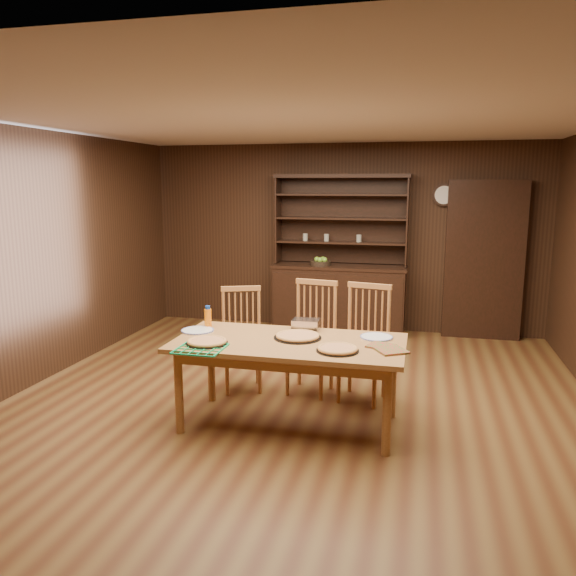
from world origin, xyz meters
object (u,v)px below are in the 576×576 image
(chair_right, at_px, (365,338))
(juice_bottle, at_px, (208,317))
(dining_table, at_px, (289,350))
(chair_center, at_px, (313,333))
(chair_left, at_px, (242,335))
(china_hutch, at_px, (339,290))

(chair_right, height_order, juice_bottle, chair_right)
(dining_table, height_order, juice_bottle, juice_bottle)
(dining_table, bearing_deg, chair_center, 87.87)
(chair_left, height_order, juice_bottle, chair_left)
(china_hutch, height_order, chair_center, china_hutch)
(dining_table, distance_m, juice_bottle, 0.88)
(chair_center, relative_size, juice_bottle, 5.47)
(china_hutch, distance_m, chair_right, 2.48)
(china_hutch, relative_size, dining_table, 1.13)
(chair_center, height_order, chair_right, chair_right)
(china_hutch, bearing_deg, chair_left, -104.85)
(china_hutch, height_order, chair_left, china_hutch)
(dining_table, height_order, chair_left, chair_left)
(chair_right, bearing_deg, chair_center, -178.02)
(china_hutch, xyz_separation_m, chair_center, (0.08, -2.31, -0.01))
(chair_right, bearing_deg, china_hutch, 115.72)
(china_hutch, relative_size, juice_bottle, 10.73)
(chair_right, bearing_deg, dining_table, -113.72)
(chair_left, bearing_deg, china_hutch, 54.20)
(chair_center, bearing_deg, chair_right, -1.03)
(chair_right, xyz_separation_m, juice_bottle, (-1.39, -0.53, 0.25))
(china_hutch, xyz_separation_m, dining_table, (0.04, -3.19, 0.08))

